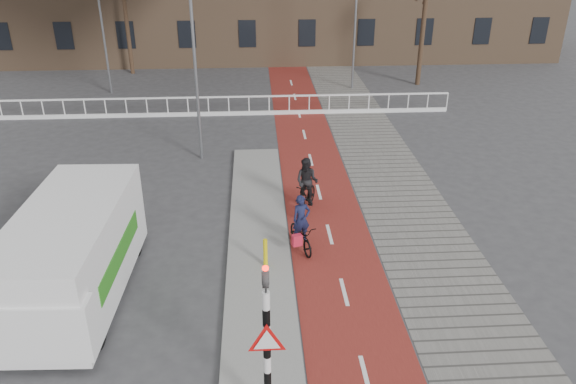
{
  "coord_description": "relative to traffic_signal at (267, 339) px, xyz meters",
  "views": [
    {
      "loc": [
        -0.7,
        -9.94,
        8.76
      ],
      "look_at": [
        0.21,
        5.0,
        1.5
      ],
      "focal_mm": 35.0,
      "sensor_mm": 36.0,
      "label": 1
    }
  ],
  "objects": [
    {
      "name": "cyclist_near",
      "position": [
        1.15,
        6.26,
        -1.41
      ],
      "size": [
        1.0,
        1.7,
        1.71
      ],
      "rotation": [
        0.0,
        0.0,
        0.3
      ],
      "color": "black",
      "rests_on": "bike_lane"
    },
    {
      "name": "ground",
      "position": [
        0.6,
        2.02,
        -1.99
      ],
      "size": [
        120.0,
        120.0,
        0.0
      ],
      "primitive_type": "plane",
      "color": "#38383A",
      "rests_on": "ground"
    },
    {
      "name": "tree_right",
      "position": [
        9.54,
        24.24,
        1.24
      ],
      "size": [
        0.27,
        0.27,
        6.45
      ],
      "primitive_type": "cylinder",
      "color": "#322216",
      "rests_on": "ground"
    },
    {
      "name": "streetlight_near",
      "position": [
        -2.33,
        13.46,
        2.46
      ],
      "size": [
        0.12,
        0.12,
        8.91
      ],
      "primitive_type": "cylinder",
      "color": "slate",
      "rests_on": "ground"
    },
    {
      "name": "bollard",
      "position": [
        0.08,
        5.24,
        -1.46
      ],
      "size": [
        0.12,
        0.12,
        0.83
      ],
      "primitive_type": "cylinder",
      "color": "yellow",
      "rests_on": "curb_island"
    },
    {
      "name": "traffic_signal",
      "position": [
        0.0,
        0.0,
        0.0
      ],
      "size": [
        0.8,
        0.8,
        3.68
      ],
      "color": "black",
      "rests_on": "curb_island"
    },
    {
      "name": "streetlight_left",
      "position": [
        -8.15,
        23.49,
        1.64
      ],
      "size": [
        0.12,
        0.12,
        7.26
      ],
      "primitive_type": "cylinder",
      "color": "slate",
      "rests_on": "ground"
    },
    {
      "name": "tree_mid",
      "position": [
        -7.8,
        27.96,
        1.98
      ],
      "size": [
        0.25,
        0.25,
        7.94
      ],
      "primitive_type": "cylinder",
      "color": "#322216",
      "rests_on": "ground"
    },
    {
      "name": "bike_lane",
      "position": [
        2.1,
        12.02,
        -1.98
      ],
      "size": [
        2.5,
        60.0,
        0.01
      ],
      "primitive_type": "cube",
      "color": "maroon",
      "rests_on": "ground"
    },
    {
      "name": "cyclist_far",
      "position": [
        1.53,
        8.69,
        -1.22
      ],
      "size": [
        1.13,
        1.75,
        1.84
      ],
      "rotation": [
        0.0,
        0.0,
        -0.42
      ],
      "color": "black",
      "rests_on": "bike_lane"
    },
    {
      "name": "van",
      "position": [
        -4.74,
        4.3,
        -0.69
      ],
      "size": [
        2.51,
        5.82,
        2.47
      ],
      "rotation": [
        0.0,
        0.0,
        -0.04
      ],
      "color": "white",
      "rests_on": "ground"
    },
    {
      "name": "sidewalk",
      "position": [
        4.9,
        12.02,
        -1.98
      ],
      "size": [
        3.0,
        60.0,
        0.01
      ],
      "primitive_type": "cube",
      "color": "slate",
      "rests_on": "ground"
    },
    {
      "name": "curb_island",
      "position": [
        -0.1,
        6.02,
        -1.93
      ],
      "size": [
        1.8,
        16.0,
        0.12
      ],
      "primitive_type": "cube",
      "color": "gray",
      "rests_on": "ground"
    },
    {
      "name": "railing",
      "position": [
        -4.4,
        19.02,
        -1.68
      ],
      "size": [
        28.0,
        0.1,
        0.99
      ],
      "color": "silver",
      "rests_on": "ground"
    },
    {
      "name": "streetlight_right",
      "position": [
        5.53,
        23.63,
        2.12
      ],
      "size": [
        0.12,
        0.12,
        8.22
      ],
      "primitive_type": "cylinder",
      "color": "slate",
      "rests_on": "ground"
    }
  ]
}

